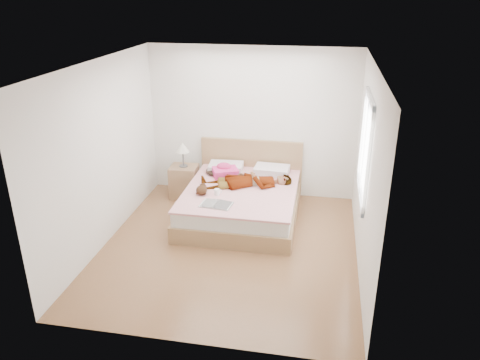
{
  "coord_description": "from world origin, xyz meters",
  "views": [
    {
      "loc": [
        1.21,
        -5.73,
        3.49
      ],
      "look_at": [
        0.0,
        0.85,
        0.7
      ],
      "focal_mm": 35.0,
      "sensor_mm": 36.0,
      "label": 1
    }
  ],
  "objects": [
    {
      "name": "woman",
      "position": [
        0.06,
        1.13,
        0.61
      ],
      "size": [
        1.59,
        0.95,
        0.21
      ],
      "primitive_type": "imported",
      "rotation": [
        0.0,
        0.0,
        -1.29
      ],
      "color": "silver",
      "rests_on": "bed"
    },
    {
      "name": "nightstand",
      "position": [
        -1.14,
        1.58,
        0.33
      ],
      "size": [
        0.49,
        0.44,
        1.01
      ],
      "color": "brown",
      "rests_on": "ground"
    },
    {
      "name": "ground",
      "position": [
        0.0,
        0.0,
        0.0
      ],
      "size": [
        4.0,
        4.0,
        0.0
      ],
      "primitive_type": "plane",
      "color": "#4D3018",
      "rests_on": "ground"
    },
    {
      "name": "coffee_mug",
      "position": [
        -0.32,
        0.65,
        0.56
      ],
      "size": [
        0.13,
        0.11,
        0.1
      ],
      "color": "white",
      "rests_on": "bed"
    },
    {
      "name": "hair",
      "position": [
        -0.51,
        1.58,
        0.55
      ],
      "size": [
        0.54,
        0.61,
        0.08
      ],
      "primitive_type": "ellipsoid",
      "rotation": [
        0.0,
        0.0,
        -0.24
      ],
      "color": "black",
      "rests_on": "bed"
    },
    {
      "name": "magazine",
      "position": [
        -0.25,
        0.3,
        0.52
      ],
      "size": [
        0.49,
        0.35,
        0.03
      ],
      "color": "white",
      "rests_on": "bed"
    },
    {
      "name": "towel",
      "position": [
        -0.37,
        1.44,
        0.6
      ],
      "size": [
        0.51,
        0.46,
        0.22
      ],
      "color": "#FD4589",
      "rests_on": "bed"
    },
    {
      "name": "room_shell",
      "position": [
        1.77,
        0.3,
        1.5
      ],
      "size": [
        4.0,
        4.0,
        4.0
      ],
      "color": "white",
      "rests_on": "ground"
    },
    {
      "name": "phone",
      "position": [
        -0.44,
        1.53,
        0.68
      ],
      "size": [
        0.07,
        0.1,
        0.05
      ],
      "primitive_type": "cube",
      "rotation": [
        0.44,
        0.0,
        0.28
      ],
      "color": "silver",
      "rests_on": "bed"
    },
    {
      "name": "plush_toy",
      "position": [
        -0.56,
        0.64,
        0.59
      ],
      "size": [
        0.18,
        0.27,
        0.14
      ],
      "color": "black",
      "rests_on": "bed"
    },
    {
      "name": "bed",
      "position": [
        0.0,
        1.04,
        0.28
      ],
      "size": [
        1.8,
        2.08,
        1.0
      ],
      "color": "olive",
      "rests_on": "ground"
    }
  ]
}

